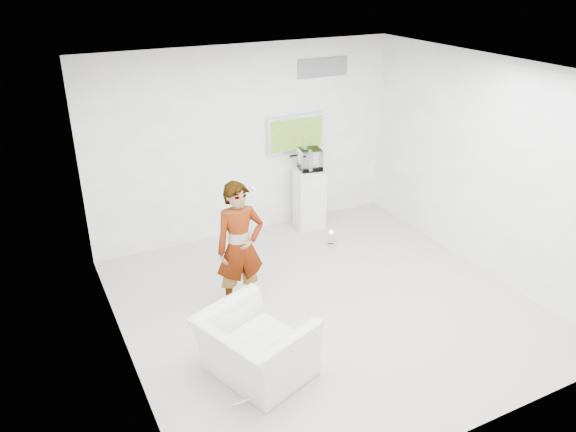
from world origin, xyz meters
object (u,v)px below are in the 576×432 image
(person, at_px, (240,247))
(armchair, at_px, (255,347))
(pedestal, at_px, (309,198))
(floor_uplight, at_px, (331,238))
(tv, at_px, (296,134))

(person, relative_size, armchair, 1.55)
(person, xyz_separation_m, pedestal, (1.93, 1.71, -0.35))
(person, bearing_deg, floor_uplight, 28.48)
(armchair, xyz_separation_m, pedestal, (2.31, 3.00, 0.15))
(person, relative_size, floor_uplight, 6.87)
(floor_uplight, bearing_deg, pedestal, 87.64)
(pedestal, bearing_deg, tv, 111.65)
(armchair, bearing_deg, pedestal, -57.35)
(tv, bearing_deg, armchair, -123.83)
(tv, xyz_separation_m, floor_uplight, (0.08, -1.07, -1.43))
(tv, relative_size, floor_uplight, 4.02)
(tv, xyz_separation_m, person, (-1.82, -1.99, -0.69))
(person, height_order, armchair, person)
(armchair, distance_m, pedestal, 3.79)
(tv, height_order, floor_uplight, tv)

